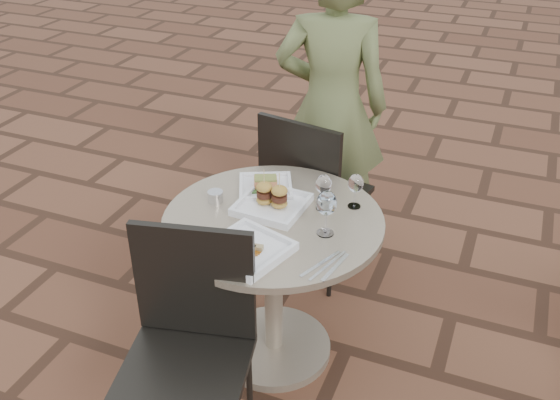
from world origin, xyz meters
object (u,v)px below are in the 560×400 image
at_px(chair_far, 309,186).
at_px(plate_salmon, 265,186).
at_px(chair_near, 189,333).
at_px(diner, 331,107).
at_px(plate_tuna, 247,249).
at_px(cafe_table, 273,266).
at_px(plate_sliders, 272,201).

distance_m(chair_far, plate_salmon, 0.45).
height_order(chair_near, diner, diner).
bearing_deg(plate_tuna, cafe_table, 91.05).
bearing_deg(plate_tuna, diner, 93.80).
bearing_deg(chair_far, plate_tuna, 104.54).
bearing_deg(diner, chair_near, 76.14).
xyz_separation_m(plate_salmon, plate_sliders, (0.08, -0.13, 0.01)).
relative_size(cafe_table, chair_near, 0.97).
bearing_deg(plate_sliders, diner, 92.74).
bearing_deg(diner, plate_salmon, 73.79).
distance_m(chair_near, diner, 1.56).
relative_size(chair_far, plate_tuna, 2.72).
bearing_deg(chair_near, diner, 76.68).
relative_size(diner, plate_salmon, 5.45).
distance_m(diner, plate_sliders, 0.91).
relative_size(plate_salmon, plate_sliders, 1.07).
height_order(diner, plate_sliders, diner).
relative_size(chair_far, chair_near, 1.00).
distance_m(diner, plate_tuna, 1.24).
bearing_deg(chair_far, chair_near, 98.64).
bearing_deg(diner, cafe_table, 81.23).
bearing_deg(plate_tuna, chair_far, 94.16).
height_order(plate_sliders, plate_tuna, plate_sliders).
height_order(cafe_table, plate_tuna, plate_tuna).
height_order(chair_far, plate_sliders, chair_far).
relative_size(chair_near, plate_sliders, 3.31).
height_order(chair_near, plate_sliders, chair_near).
relative_size(chair_far, plate_salmon, 3.10).
xyz_separation_m(diner, plate_tuna, (0.08, -1.24, -0.07)).
relative_size(cafe_table, diner, 0.55).
bearing_deg(diner, plate_sliders, 79.45).
relative_size(cafe_table, chair_far, 0.97).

